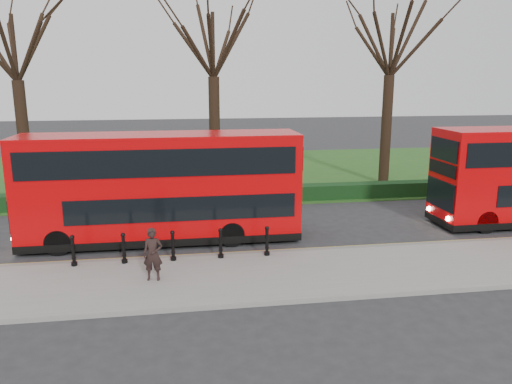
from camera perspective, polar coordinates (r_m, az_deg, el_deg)
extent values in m
plane|color=#28282B|center=(18.68, -8.43, -6.63)|extent=(120.00, 120.00, 0.00)
cube|color=gray|center=(15.85, -8.31, -9.99)|extent=(60.00, 4.00, 0.15)
cube|color=slate|center=(17.71, -8.40, -7.48)|extent=(60.00, 0.25, 0.16)
cube|color=#234E1A|center=(33.19, -8.72, 2.08)|extent=(60.00, 18.00, 0.06)
cube|color=black|center=(25.10, -8.64, -0.59)|extent=(60.00, 0.90, 0.80)
cube|color=yellow|center=(18.02, -8.40, -7.36)|extent=(60.00, 0.10, 0.01)
cube|color=yellow|center=(18.21, -8.41, -7.14)|extent=(60.00, 0.10, 0.01)
cylinder|color=black|center=(28.92, -24.99, 5.45)|extent=(0.60, 0.60, 6.08)
cylinder|color=black|center=(27.86, -4.74, 6.56)|extent=(0.60, 0.60, 6.26)
cylinder|color=black|center=(30.26, 14.64, 6.77)|extent=(0.60, 0.60, 6.34)
cylinder|color=black|center=(17.55, -20.16, -6.37)|extent=(0.15, 0.15, 1.00)
cylinder|color=black|center=(17.30, -14.87, -6.28)|extent=(0.15, 0.15, 1.00)
cylinder|color=black|center=(17.19, -9.47, -6.13)|extent=(0.15, 0.15, 1.00)
cylinder|color=black|center=(17.24, -4.06, -5.92)|extent=(0.15, 0.15, 1.00)
cylinder|color=black|center=(17.44, 1.27, -5.67)|extent=(0.15, 0.15, 1.00)
cube|color=#C80306|center=(19.29, -10.73, 0.85)|extent=(10.40, 2.36, 3.83)
cube|color=black|center=(19.79, -10.49, -4.71)|extent=(10.42, 2.38, 0.28)
cube|color=black|center=(18.28, -8.37, -1.95)|extent=(8.32, 0.04, 0.90)
cube|color=black|center=(17.93, -10.97, 3.23)|extent=(9.83, 0.04, 0.99)
cube|color=black|center=(20.11, -25.80, 1.15)|extent=(0.06, 2.08, 0.52)
cylinder|color=black|center=(19.24, -21.68, -5.37)|extent=(0.95, 0.28, 0.95)
cylinder|color=black|center=(21.18, -20.48, -3.63)|extent=(0.95, 0.28, 0.95)
cylinder|color=black|center=(18.82, -2.77, -4.83)|extent=(0.95, 0.28, 0.95)
cylinder|color=black|center=(20.80, -3.39, -3.09)|extent=(0.95, 0.28, 0.95)
cube|color=black|center=(22.05, 20.53, 2.52)|extent=(0.06, 2.07, 0.52)
cylinder|color=black|center=(22.42, 24.80, -3.12)|extent=(0.94, 0.28, 0.94)
cylinder|color=black|center=(24.10, 22.12, -1.81)|extent=(0.94, 0.28, 0.94)
imported|color=black|center=(15.60, -11.70, -6.99)|extent=(0.64, 0.46, 1.64)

